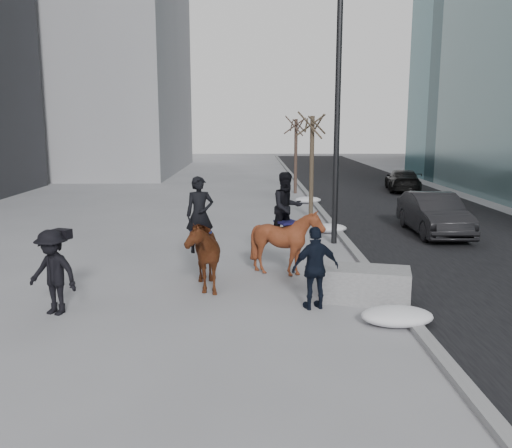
{
  "coord_description": "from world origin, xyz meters",
  "views": [
    {
      "loc": [
        -0.14,
        -11.41,
        3.83
      ],
      "look_at": [
        0.0,
        1.2,
        1.5
      ],
      "focal_mm": 38.0,
      "sensor_mm": 36.0,
      "label": 1
    }
  ],
  "objects_px": {
    "planter": "(366,285)",
    "mounted_right": "(287,234)",
    "mounted_left": "(200,247)",
    "car_near": "(434,214)"
  },
  "relations": [
    {
      "from": "planter",
      "to": "mounted_left",
      "type": "bearing_deg",
      "value": 164.39
    },
    {
      "from": "car_near",
      "to": "mounted_right",
      "type": "bearing_deg",
      "value": -136.44
    },
    {
      "from": "mounted_left",
      "to": "mounted_right",
      "type": "bearing_deg",
      "value": 27.36
    },
    {
      "from": "mounted_left",
      "to": "mounted_right",
      "type": "relative_size",
      "value": 1.0
    },
    {
      "from": "planter",
      "to": "car_near",
      "type": "height_order",
      "value": "car_near"
    },
    {
      "from": "mounted_left",
      "to": "mounted_right",
      "type": "height_order",
      "value": "mounted_right"
    },
    {
      "from": "planter",
      "to": "car_near",
      "type": "bearing_deg",
      "value": 61.7
    },
    {
      "from": "car_near",
      "to": "planter",
      "type": "bearing_deg",
      "value": -117.62
    },
    {
      "from": "planter",
      "to": "mounted_right",
      "type": "bearing_deg",
      "value": 126.9
    },
    {
      "from": "car_near",
      "to": "mounted_right",
      "type": "relative_size",
      "value": 1.67
    }
  ]
}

